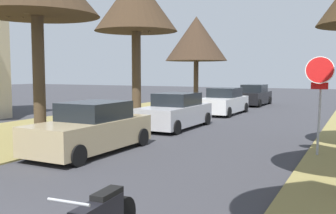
# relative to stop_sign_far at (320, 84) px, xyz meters

# --- Properties ---
(stop_sign_far) EXTENTS (0.82, 0.67, 2.92)m
(stop_sign_far) POSITION_rel_stop_sign_far_xyz_m (0.00, 0.00, 0.00)
(stop_sign_far) COLOR #9EA0A5
(stop_sign_far) RESTS_ON grass_verge_right
(street_tree_left_mid_b) EXTENTS (4.28, 4.28, 7.51)m
(street_tree_left_mid_b) POSITION_rel_stop_sign_far_xyz_m (-9.41, 5.20, 3.86)
(street_tree_left_mid_b) COLOR #4D3C2A
(street_tree_left_mid_b) RESTS_ON grass_verge_left
(street_tree_left_far) EXTENTS (4.29, 4.29, 6.29)m
(street_tree_left_far) POSITION_rel_stop_sign_far_xyz_m (-9.22, 12.85, 2.64)
(street_tree_left_far) COLOR #4A3A2C
(street_tree_left_far) RESTS_ON grass_verge_left
(parked_sedan_tan) EXTENTS (2.00, 4.43, 1.57)m
(parked_sedan_tan) POSITION_rel_stop_sign_far_xyz_m (-6.42, -2.47, -1.43)
(parked_sedan_tan) COLOR tan
(parked_sedan_tan) RESTS_ON ground
(parked_sedan_silver) EXTENTS (2.00, 4.43, 1.57)m
(parked_sedan_silver) POSITION_rel_stop_sign_far_xyz_m (-6.34, 3.47, -1.43)
(parked_sedan_silver) COLOR #BCBCC1
(parked_sedan_silver) RESTS_ON ground
(parked_sedan_white) EXTENTS (2.00, 4.43, 1.57)m
(parked_sedan_white) POSITION_rel_stop_sign_far_xyz_m (-6.27, 10.07, -1.43)
(parked_sedan_white) COLOR white
(parked_sedan_white) RESTS_ON ground
(parked_sedan_black) EXTENTS (2.00, 4.43, 1.57)m
(parked_sedan_black) POSITION_rel_stop_sign_far_xyz_m (-6.24, 17.14, -1.43)
(parked_sedan_black) COLOR black
(parked_sedan_black) RESTS_ON ground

